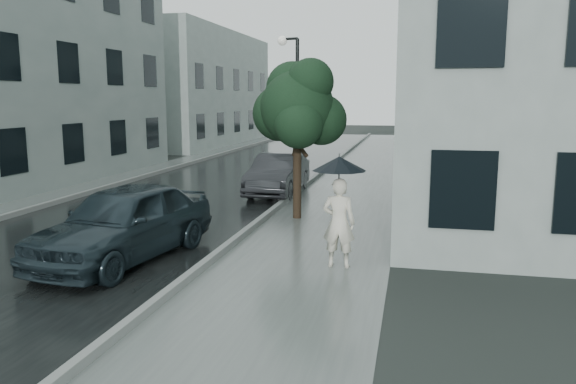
% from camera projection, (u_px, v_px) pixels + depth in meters
% --- Properties ---
extents(ground, '(120.00, 120.00, 0.00)m').
position_uv_depth(ground, '(274.00, 284.00, 10.10)').
color(ground, black).
rests_on(ground, ground).
extents(sidewalk, '(3.50, 60.00, 0.01)m').
position_uv_depth(sidewalk, '(356.00, 185.00, 21.59)').
color(sidewalk, slate).
rests_on(sidewalk, ground).
extents(kerb_near, '(0.15, 60.00, 0.15)m').
position_uv_depth(kerb_near, '(309.00, 181.00, 21.98)').
color(kerb_near, slate).
rests_on(kerb_near, ground).
extents(asphalt_road, '(6.85, 60.00, 0.00)m').
position_uv_depth(asphalt_road, '(225.00, 180.00, 22.74)').
color(asphalt_road, black).
rests_on(asphalt_road, ground).
extents(kerb_far, '(0.15, 60.00, 0.15)m').
position_uv_depth(kerb_far, '(145.00, 176.00, 23.49)').
color(kerb_far, slate).
rests_on(kerb_far, ground).
extents(sidewalk_far, '(1.70, 60.00, 0.01)m').
position_uv_depth(sidewalk_far, '(125.00, 177.00, 23.70)').
color(sidewalk_far, '#4C5451').
rests_on(sidewalk_far, ground).
extents(building_near, '(7.02, 36.00, 9.00)m').
position_uv_depth(building_near, '(483.00, 73.00, 26.93)').
color(building_near, '#95A39E').
rests_on(building_near, ground).
extents(building_far_b, '(7.02, 18.00, 8.00)m').
position_uv_depth(building_far_b, '(192.00, 88.00, 41.28)').
color(building_far_b, '#95A39E').
rests_on(building_far_b, ground).
extents(pedestrian, '(0.67, 0.45, 1.77)m').
position_uv_depth(pedestrian, '(339.00, 223.00, 10.98)').
color(pedestrian, silver).
rests_on(pedestrian, sidewalk).
extents(umbrella, '(1.11, 1.11, 1.32)m').
position_uv_depth(umbrella, '(339.00, 164.00, 10.76)').
color(umbrella, black).
rests_on(umbrella, ground).
extents(street_tree, '(2.64, 2.40, 4.35)m').
position_uv_depth(street_tree, '(298.00, 107.00, 15.20)').
color(street_tree, '#332619').
rests_on(street_tree, ground).
extents(lamp_post, '(0.83, 0.43, 5.33)m').
position_uv_depth(lamp_post, '(293.00, 106.00, 18.64)').
color(lamp_post, black).
rests_on(lamp_post, ground).
extents(car_near, '(2.54, 4.85, 1.57)m').
position_uv_depth(car_near, '(124.00, 222.00, 11.50)').
color(car_near, '#1B272D').
rests_on(car_near, ground).
extents(car_far, '(1.47, 4.20, 1.38)m').
position_uv_depth(car_far, '(278.00, 174.00, 19.47)').
color(car_far, '#25272B').
rests_on(car_far, ground).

